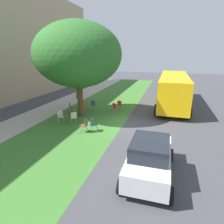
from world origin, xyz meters
name	(u,v)px	position (x,y,z in m)	size (l,w,h in m)	color
ground	(126,125)	(0.00, 0.00, 0.00)	(80.00, 80.00, 0.00)	#424247
grass_verge	(85,120)	(0.00, 3.20, 0.00)	(48.00, 6.00, 0.01)	#3D752D
sidewalk_strip	(36,115)	(0.00, 7.60, 0.00)	(48.00, 2.80, 0.01)	#ADA89E
street_tree	(78,55)	(0.97, 3.99, 4.78)	(6.54, 6.54, 7.21)	brown
chair_0	(70,111)	(0.45, 4.69, 0.52)	(0.52, 0.53, 0.88)	brown
chair_1	(60,115)	(-0.82, 4.78, 0.52)	(0.59, 0.59, 0.88)	beige
chair_2	(85,124)	(-2.05, 2.28, 0.52)	(0.42, 0.43, 0.88)	brown
chair_3	(120,105)	(3.44, 1.34, 0.52)	(0.53, 0.52, 0.88)	#B7332D
chair_4	(93,105)	(2.77, 3.61, 0.52)	(0.43, 0.42, 0.88)	#335184
chair_5	(74,117)	(-0.84, 3.68, 0.52)	(0.58, 0.58, 0.88)	beige
chair_6	(93,124)	(-1.77, 1.81, 0.52)	(0.49, 0.49, 0.88)	#335184
chair_7	(113,108)	(2.30, 1.63, 0.52)	(0.57, 0.57, 0.88)	#B7332D
chair_8	(71,106)	(1.61, 5.21, 0.52)	(0.58, 0.59, 0.88)	brown
chair_9	(85,106)	(2.05, 4.10, 0.52)	(0.43, 0.43, 0.88)	#C64C1E
parked_car	(150,158)	(-5.54, -2.18, 0.84)	(3.70, 1.92, 1.65)	silver
school_bus	(174,87)	(6.76, -3.14, 1.76)	(10.40, 2.80, 2.88)	yellow
pedestrian_1	(77,91)	(6.41, 7.02, 0.93)	(0.41, 0.35, 1.69)	#726659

